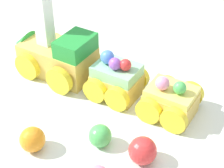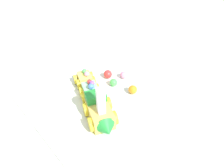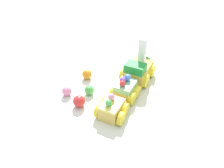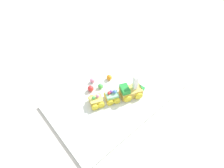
{
  "view_description": "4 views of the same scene",
  "coord_description": "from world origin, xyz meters",
  "px_view_note": "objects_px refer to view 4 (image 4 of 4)",
  "views": [
    {
      "loc": [
        -0.09,
        0.39,
        0.33
      ],
      "look_at": [
        -0.04,
        0.01,
        0.04
      ],
      "focal_mm": 60.0,
      "sensor_mm": 36.0,
      "label": 1
    },
    {
      "loc": [
        0.32,
        -0.26,
        0.4
      ],
      "look_at": [
        0.02,
        0.03,
        0.08
      ],
      "focal_mm": 28.0,
      "sensor_mm": 36.0,
      "label": 2
    },
    {
      "loc": [
        -0.5,
        0.0,
        0.39
      ],
      "look_at": [
        -0.01,
        0.03,
        0.03
      ],
      "focal_mm": 35.0,
      "sensor_mm": 36.0,
      "label": 3
    },
    {
      "loc": [
        -0.39,
        -0.4,
        0.7
      ],
      "look_at": [
        -0.02,
        0.02,
        0.09
      ],
      "focal_mm": 28.0,
      "sensor_mm": 36.0,
      "label": 4
    }
  ],
  "objects_px": {
    "gumball_pink": "(92,80)",
    "gumball_green": "(101,86)",
    "gumball_orange": "(109,77)",
    "gumball_red": "(91,89)",
    "cake_car_lemon": "(96,101)",
    "cake_car_mint": "(112,97)",
    "cake_train_locomotive": "(132,91)"
  },
  "relations": [
    {
      "from": "cake_car_lemon",
      "to": "gumball_green",
      "type": "height_order",
      "value": "cake_car_lemon"
    },
    {
      "from": "cake_car_mint",
      "to": "cake_car_lemon",
      "type": "xyz_separation_m",
      "value": [
        -0.07,
        0.03,
        -0.0
      ]
    },
    {
      "from": "gumball_pink",
      "to": "gumball_red",
      "type": "bearing_deg",
      "value": -135.59
    },
    {
      "from": "cake_car_lemon",
      "to": "gumball_orange",
      "type": "relative_size",
      "value": 2.93
    },
    {
      "from": "gumball_orange",
      "to": "cake_car_lemon",
      "type": "bearing_deg",
      "value": -151.32
    },
    {
      "from": "cake_car_mint",
      "to": "gumball_green",
      "type": "height_order",
      "value": "cake_car_mint"
    },
    {
      "from": "cake_car_mint",
      "to": "gumball_red",
      "type": "xyz_separation_m",
      "value": [
        -0.04,
        0.12,
        -0.01
      ]
    },
    {
      "from": "gumball_pink",
      "to": "gumball_green",
      "type": "bearing_deg",
      "value": -82.89
    },
    {
      "from": "cake_car_lemon",
      "to": "gumball_red",
      "type": "distance_m",
      "value": 0.09
    },
    {
      "from": "cake_car_mint",
      "to": "cake_car_lemon",
      "type": "height_order",
      "value": "cake_car_mint"
    },
    {
      "from": "gumball_orange",
      "to": "gumball_green",
      "type": "height_order",
      "value": "gumball_orange"
    },
    {
      "from": "gumball_orange",
      "to": "gumball_red",
      "type": "xyz_separation_m",
      "value": [
        -0.12,
        0.0,
        0.0
      ]
    },
    {
      "from": "cake_train_locomotive",
      "to": "gumball_orange",
      "type": "xyz_separation_m",
      "value": [
        -0.02,
        0.16,
        -0.02
      ]
    },
    {
      "from": "cake_train_locomotive",
      "to": "cake_car_lemon",
      "type": "relative_size",
      "value": 1.66
    },
    {
      "from": "cake_train_locomotive",
      "to": "gumball_orange",
      "type": "bearing_deg",
      "value": 119.5
    },
    {
      "from": "gumball_pink",
      "to": "gumball_red",
      "type": "relative_size",
      "value": 0.85
    },
    {
      "from": "cake_car_mint",
      "to": "gumball_orange",
      "type": "relative_size",
      "value": 2.93
    },
    {
      "from": "cake_car_mint",
      "to": "gumball_green",
      "type": "bearing_deg",
      "value": 109.44
    },
    {
      "from": "gumball_red",
      "to": "gumball_orange",
      "type": "bearing_deg",
      "value": -0.46
    },
    {
      "from": "gumball_pink",
      "to": "gumball_orange",
      "type": "distance_m",
      "value": 0.09
    },
    {
      "from": "cake_car_lemon",
      "to": "gumball_pink",
      "type": "distance_m",
      "value": 0.15
    },
    {
      "from": "cake_car_mint",
      "to": "gumball_orange",
      "type": "xyz_separation_m",
      "value": [
        0.08,
        0.11,
        -0.01
      ]
    },
    {
      "from": "gumball_pink",
      "to": "cake_car_mint",
      "type": "bearing_deg",
      "value": -89.63
    },
    {
      "from": "cake_car_lemon",
      "to": "gumball_pink",
      "type": "xyz_separation_m",
      "value": [
        0.07,
        0.13,
        -0.01
      ]
    },
    {
      "from": "cake_car_lemon",
      "to": "gumball_orange",
      "type": "distance_m",
      "value": 0.17
    },
    {
      "from": "gumball_green",
      "to": "cake_car_lemon",
      "type": "bearing_deg",
      "value": -139.93
    },
    {
      "from": "cake_train_locomotive",
      "to": "gumball_orange",
      "type": "height_order",
      "value": "cake_train_locomotive"
    },
    {
      "from": "gumball_pink",
      "to": "gumball_orange",
      "type": "relative_size",
      "value": 0.9
    },
    {
      "from": "gumball_pink",
      "to": "gumball_orange",
      "type": "height_order",
      "value": "gumball_orange"
    },
    {
      "from": "gumball_green",
      "to": "gumball_pink",
      "type": "bearing_deg",
      "value": 97.11
    },
    {
      "from": "gumball_orange",
      "to": "gumball_red",
      "type": "relative_size",
      "value": 0.94
    },
    {
      "from": "gumball_pink",
      "to": "gumball_green",
      "type": "distance_m",
      "value": 0.06
    }
  ]
}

